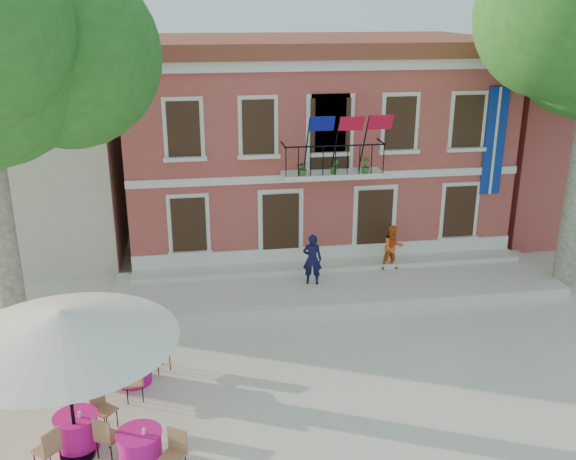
{
  "coord_description": "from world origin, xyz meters",
  "views": [
    {
      "loc": [
        -2.42,
        -13.84,
        8.59
      ],
      "look_at": [
        0.26,
        3.5,
        2.42
      ],
      "focal_mm": 40.0,
      "sensor_mm": 36.0,
      "label": 1
    }
  ],
  "objects_px": {
    "cafe_table_1": "(77,430)",
    "pedestrian_navy": "(312,259)",
    "cafe_table_3": "(133,366)",
    "pedestrian_orange": "(393,248)",
    "cafe_table_0": "(140,448)",
    "patio_umbrella": "(61,326)"
  },
  "relations": [
    {
      "from": "pedestrian_navy",
      "to": "cafe_table_0",
      "type": "xyz_separation_m",
      "value": [
        -4.84,
        -7.46,
        -0.7
      ]
    },
    {
      "from": "cafe_table_1",
      "to": "patio_umbrella",
      "type": "bearing_deg",
      "value": -86.29
    },
    {
      "from": "patio_umbrella",
      "to": "cafe_table_0",
      "type": "relative_size",
      "value": 2.36
    },
    {
      "from": "pedestrian_navy",
      "to": "cafe_table_0",
      "type": "distance_m",
      "value": 8.92
    },
    {
      "from": "cafe_table_0",
      "to": "cafe_table_3",
      "type": "bearing_deg",
      "value": 96.49
    },
    {
      "from": "patio_umbrella",
      "to": "pedestrian_orange",
      "type": "height_order",
      "value": "patio_umbrella"
    },
    {
      "from": "cafe_table_0",
      "to": "patio_umbrella",
      "type": "bearing_deg",
      "value": 159.17
    },
    {
      "from": "pedestrian_orange",
      "to": "cafe_table_1",
      "type": "relative_size",
      "value": 0.87
    },
    {
      "from": "pedestrian_navy",
      "to": "cafe_table_1",
      "type": "distance_m",
      "value": 9.13
    },
    {
      "from": "pedestrian_navy",
      "to": "cafe_table_3",
      "type": "relative_size",
      "value": 0.88
    },
    {
      "from": "cafe_table_1",
      "to": "pedestrian_navy",
      "type": "bearing_deg",
      "value": 47.5
    },
    {
      "from": "pedestrian_navy",
      "to": "cafe_table_3",
      "type": "distance_m",
      "value": 6.83
    },
    {
      "from": "pedestrian_navy",
      "to": "cafe_table_1",
      "type": "height_order",
      "value": "pedestrian_navy"
    },
    {
      "from": "cafe_table_1",
      "to": "cafe_table_0",
      "type": "bearing_deg",
      "value": -29.74
    },
    {
      "from": "pedestrian_navy",
      "to": "pedestrian_orange",
      "type": "distance_m",
      "value": 2.94
    },
    {
      "from": "pedestrian_navy",
      "to": "pedestrian_orange",
      "type": "bearing_deg",
      "value": -150.82
    },
    {
      "from": "cafe_table_0",
      "to": "cafe_table_1",
      "type": "relative_size",
      "value": 1.06
    },
    {
      "from": "cafe_table_0",
      "to": "cafe_table_1",
      "type": "xyz_separation_m",
      "value": [
        -1.31,
        0.75,
        0.0
      ]
    },
    {
      "from": "cafe_table_3",
      "to": "cafe_table_0",
      "type": "bearing_deg",
      "value": -83.51
    },
    {
      "from": "cafe_table_3",
      "to": "pedestrian_orange",
      "type": "bearing_deg",
      "value": 32.51
    },
    {
      "from": "pedestrian_orange",
      "to": "cafe_table_0",
      "type": "height_order",
      "value": "pedestrian_orange"
    },
    {
      "from": "pedestrian_navy",
      "to": "cafe_table_0",
      "type": "bearing_deg",
      "value": 71.64
    }
  ]
}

